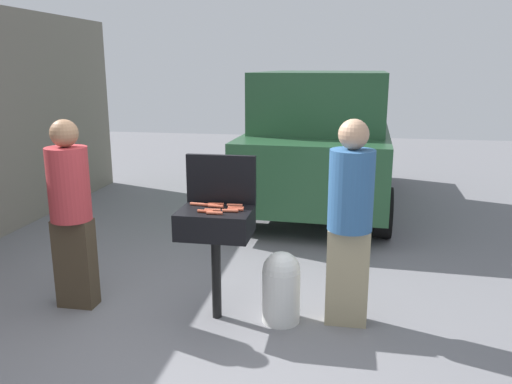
% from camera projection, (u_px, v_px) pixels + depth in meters
% --- Properties ---
extents(ground_plane, '(24.00, 24.00, 0.00)m').
position_uv_depth(ground_plane, '(198.00, 331.00, 4.19)').
color(ground_plane, slate).
extents(bbq_grill, '(0.60, 0.44, 0.96)m').
position_uv_depth(bbq_grill, '(215.00, 227.00, 4.24)').
color(bbq_grill, black).
rests_on(bbq_grill, ground).
extents(grill_lid_open, '(0.60, 0.05, 0.42)m').
position_uv_depth(grill_lid_open, '(221.00, 179.00, 4.36)').
color(grill_lid_open, black).
rests_on(grill_lid_open, bbq_grill).
extents(hot_dog_0, '(0.13, 0.03, 0.03)m').
position_uv_depth(hot_dog_0, '(235.00, 205.00, 4.29)').
color(hot_dog_0, '#C6593D').
rests_on(hot_dog_0, bbq_grill).
extents(hot_dog_1, '(0.13, 0.04, 0.03)m').
position_uv_depth(hot_dog_1, '(216.00, 204.00, 4.33)').
color(hot_dog_1, '#AD4228').
rests_on(hot_dog_1, bbq_grill).
extents(hot_dog_2, '(0.13, 0.03, 0.03)m').
position_uv_depth(hot_dog_2, '(205.00, 211.00, 4.12)').
color(hot_dog_2, '#AD4228').
rests_on(hot_dog_2, bbq_grill).
extents(hot_dog_3, '(0.13, 0.03, 0.03)m').
position_uv_depth(hot_dog_3, '(235.00, 209.00, 4.18)').
color(hot_dog_3, '#B74C33').
rests_on(hot_dog_3, bbq_grill).
extents(hot_dog_4, '(0.13, 0.04, 0.03)m').
position_uv_depth(hot_dog_4, '(216.00, 206.00, 4.27)').
color(hot_dog_4, '#B74C33').
rests_on(hot_dog_4, bbq_grill).
extents(hot_dog_5, '(0.13, 0.04, 0.03)m').
position_uv_depth(hot_dog_5, '(198.00, 204.00, 4.33)').
color(hot_dog_5, '#C6593D').
rests_on(hot_dog_5, bbq_grill).
extents(hot_dog_6, '(0.13, 0.04, 0.03)m').
position_uv_depth(hot_dog_6, '(230.00, 211.00, 4.13)').
color(hot_dog_6, '#C6593D').
rests_on(hot_dog_6, bbq_grill).
extents(hot_dog_7, '(0.13, 0.03, 0.03)m').
position_uv_depth(hot_dog_7, '(215.00, 213.00, 4.07)').
color(hot_dog_7, '#C6593D').
rests_on(hot_dog_7, bbq_grill).
extents(hot_dog_8, '(0.13, 0.03, 0.03)m').
position_uv_depth(hot_dog_8, '(236.00, 208.00, 4.22)').
color(hot_dog_8, '#B74C33').
rests_on(hot_dog_8, bbq_grill).
extents(hot_dog_9, '(0.13, 0.04, 0.03)m').
position_uv_depth(hot_dog_9, '(211.00, 205.00, 4.30)').
color(hot_dog_9, '#B74C33').
rests_on(hot_dog_9, bbq_grill).
extents(hot_dog_10, '(0.13, 0.04, 0.03)m').
position_uv_depth(hot_dog_10, '(213.00, 210.00, 4.15)').
color(hot_dog_10, '#C6593D').
rests_on(hot_dog_10, bbq_grill).
extents(propane_tank, '(0.32, 0.32, 0.62)m').
position_uv_depth(propane_tank, '(281.00, 286.00, 4.29)').
color(propane_tank, silver).
rests_on(propane_tank, ground).
extents(person_left, '(0.35, 0.35, 1.68)m').
position_uv_depth(person_left, '(71.00, 208.00, 4.44)').
color(person_left, '#3F3323').
rests_on(person_left, ground).
extents(person_right, '(0.36, 0.36, 1.71)m').
position_uv_depth(person_right, '(350.00, 217.00, 4.12)').
color(person_right, gray).
rests_on(person_right, ground).
extents(parked_minivan, '(2.17, 4.47, 2.02)m').
position_uv_depth(parked_minivan, '(323.00, 138.00, 7.84)').
color(parked_minivan, '#234C2D').
rests_on(parked_minivan, ground).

